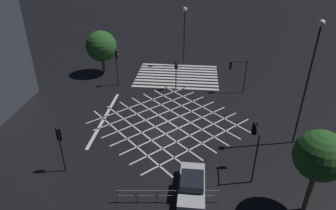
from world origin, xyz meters
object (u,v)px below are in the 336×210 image
street_lamp_west (185,21)px  street_tree_near (101,46)px  street_tree_far (320,156)px  street_lamp_east (311,67)px  traffic_light_median_south (176,69)px  traffic_light_se_main (117,61)px  traffic_light_nw_cross (255,140)px  waiting_car (192,186)px  traffic_light_ne_cross (60,141)px  traffic_light_sw_main (237,69)px

street_lamp_west → street_tree_near: (9.99, 4.28, -2.35)m
street_lamp_west → street_tree_far: 26.48m
street_lamp_east → street_tree_near: (20.29, -13.08, -3.22)m
traffic_light_median_south → street_lamp_west: size_ratio=0.44×
traffic_light_se_main → street_lamp_east: bearing=-28.9°
traffic_light_nw_cross → street_tree_near: size_ratio=0.72×
waiting_car → traffic_light_se_main: bearing=29.2°
traffic_light_median_south → street_lamp_west: 8.67m
traffic_light_ne_cross → traffic_light_median_south: size_ratio=1.08×
traffic_light_nw_cross → street_tree_far: bearing=-137.9°
traffic_light_sw_main → street_lamp_east: size_ratio=0.37×
traffic_light_sw_main → traffic_light_nw_cross: (0.06, 13.54, 0.17)m
traffic_light_se_main → traffic_light_median_south: bearing=-1.8°
traffic_light_nw_cross → street_lamp_west: street_lamp_west is taller
traffic_light_se_main → traffic_light_ne_cross: traffic_light_se_main is taller
traffic_light_sw_main → street_tree_far: bearing=99.7°
traffic_light_median_south → traffic_light_se_main: bearing=-91.8°
traffic_light_ne_cross → street_tree_far: (-16.50, 2.11, 1.68)m
traffic_light_se_main → traffic_light_median_south: traffic_light_se_main is taller
traffic_light_median_south → street_lamp_west: (-0.42, -7.90, 3.53)m
street_lamp_east → traffic_light_se_main: bearing=-28.9°
traffic_light_median_south → street_lamp_west: street_lamp_west is taller
traffic_light_se_main → street_lamp_east: (-17.48, 9.67, 3.74)m
traffic_light_se_main → traffic_light_sw_main: 13.41m
traffic_light_ne_cross → street_tree_near: bearing=8.0°
street_tree_near → waiting_car: size_ratio=1.30×
street_lamp_west → street_lamp_east: bearing=120.7°
street_tree_far → street_lamp_east: bearing=-99.2°
traffic_light_sw_main → street_lamp_east: bearing=113.6°
traffic_light_median_south → street_tree_near: bearing=-110.8°
street_lamp_west → street_tree_far: (-9.10, 24.81, -1.66)m
waiting_car → street_lamp_east: bearing=-51.0°
street_tree_far → traffic_light_sw_main: bearing=-80.3°
street_lamp_east → street_tree_far: bearing=80.8°
traffic_light_sw_main → traffic_light_ne_cross: size_ratio=1.02×
traffic_light_se_main → traffic_light_sw_main: traffic_light_se_main is taller
traffic_light_median_south → street_lamp_east: 14.96m
waiting_car → traffic_light_sw_main: bearing=-14.8°
waiting_car → traffic_light_nw_cross: bearing=-58.8°
street_lamp_west → street_tree_far: street_lamp_west is taller
street_lamp_east → waiting_car: street_lamp_east is taller
street_tree_near → traffic_light_median_south: bearing=159.2°
street_lamp_east → street_lamp_west: size_ratio=1.33×
street_tree_far → waiting_car: (7.11, -0.72, -3.66)m
traffic_light_ne_cross → traffic_light_sw_main: bearing=-42.9°
traffic_light_se_main → street_lamp_west: street_lamp_west is taller
traffic_light_median_south → waiting_car: size_ratio=0.80×
street_lamp_east → street_lamp_west: 20.20m
traffic_light_ne_cross → waiting_car: (-9.39, 1.39, -1.98)m
traffic_light_se_main → street_tree_far: (-16.27, 17.12, 1.22)m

